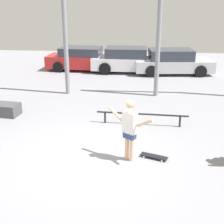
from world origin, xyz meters
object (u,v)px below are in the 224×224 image
object	(u,v)px
grind_rail	(142,115)
parked_car_red	(83,59)
parked_car_white	(128,60)
parked_car_silver	(172,62)
skateboard	(154,156)
skateboarder	(130,127)

from	to	relation	value
grind_rail	parked_car_red	world-z (taller)	parked_car_red
parked_car_red	parked_car_white	bearing A→B (deg)	-2.38
parked_car_red	parked_car_silver	world-z (taller)	parked_car_silver
parked_car_silver	parked_car_red	bearing A→B (deg)	168.86
grind_rail	parked_car_red	bearing A→B (deg)	112.51
grind_rail	parked_car_white	world-z (taller)	parked_car_white
parked_car_red	parked_car_white	size ratio (longest dim) A/B	1.03
skateboard	parked_car_silver	size ratio (longest dim) A/B	0.17
parked_car_white	parked_car_silver	bearing A→B (deg)	-4.39
skateboarder	parked_car_red	world-z (taller)	skateboarder
skateboard	grind_rail	distance (m)	2.45
grind_rail	parked_car_silver	bearing A→B (deg)	77.42
skateboarder	parked_car_white	distance (m)	10.77
skateboarder	parked_car_silver	size ratio (longest dim) A/B	0.38
skateboarder	parked_car_white	world-z (taller)	skateboarder
skateboarder	skateboard	xyz separation A→B (m)	(0.69, 0.13, -0.90)
parked_car_red	parked_car_white	world-z (taller)	parked_car_white
parked_car_white	parked_car_red	bearing A→B (deg)	174.55
skateboarder	parked_car_red	bearing A→B (deg)	141.68
skateboard	skateboarder	bearing A→B (deg)	-148.75
skateboarder	parked_car_silver	xyz separation A→B (m)	(2.14, 10.53, -0.29)
skateboard	parked_car_white	size ratio (longest dim) A/B	0.18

